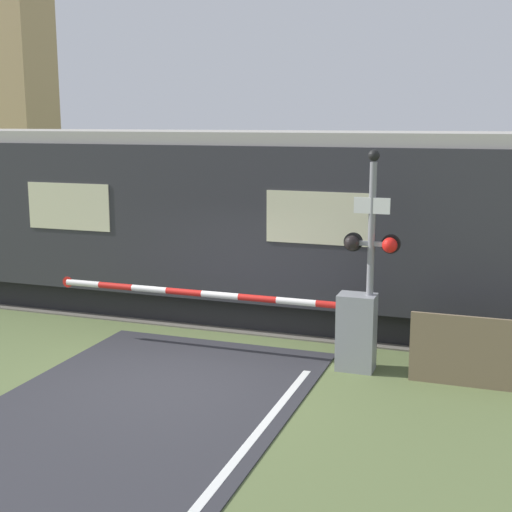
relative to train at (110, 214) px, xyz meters
The scene contains 7 objects.
ground_plane 5.80m from the train, 49.55° to the right, with size 80.00×80.00×0.00m, color #5B6B3D.
track_bed 4.03m from the train, ahead, with size 36.00×3.20×0.13m.
train is the anchor object (origin of this frame).
crossing_barrier 6.42m from the train, 26.10° to the right, with size 5.79×0.44×1.25m.
signal_post 6.86m from the train, 23.45° to the right, with size 0.90×0.26×3.54m.
distant_building 25.26m from the train, 131.43° to the left, with size 3.24×3.24×14.86m.
roadside_fence 8.89m from the train, 19.72° to the right, with size 2.57×0.06×1.10m.
Camera 1 is at (4.67, -9.53, 3.98)m, focal length 50.00 mm.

